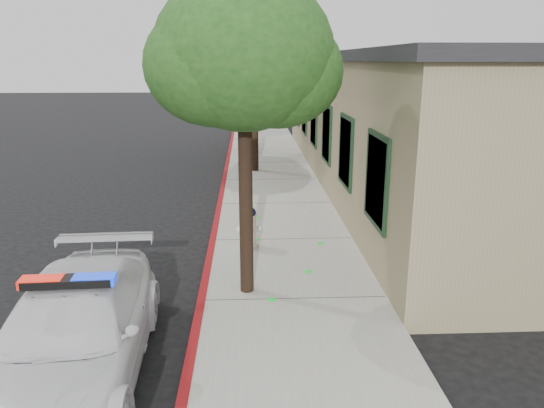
{
  "coord_description": "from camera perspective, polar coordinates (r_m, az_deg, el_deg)",
  "views": [
    {
      "loc": [
        0.88,
        -7.91,
        4.03
      ],
      "look_at": [
        1.38,
        2.87,
        1.0
      ],
      "focal_mm": 34.08,
      "sensor_mm": 36.0,
      "label": 1
    }
  ],
  "objects": [
    {
      "name": "clapboard_building",
      "position": [
        17.98,
        16.42,
        8.96
      ],
      "size": [
        7.3,
        20.89,
        4.24
      ],
      "color": "#90835E",
      "rests_on": "ground"
    },
    {
      "name": "sidewalk",
      "position": [
        11.63,
        1.06,
        -4.22
      ],
      "size": [
        3.2,
        60.0,
        0.15
      ],
      "primitive_type": "cube",
      "color": "gray",
      "rests_on": "ground"
    },
    {
      "name": "street_tree_near",
      "position": [
        8.26,
        -3.09,
        15.5
      ],
      "size": [
        3.1,
        2.82,
        5.17
      ],
      "rotation": [
        0.0,
        0.0,
        -0.38
      ],
      "color": "black",
      "rests_on": "sidewalk"
    },
    {
      "name": "red_curb",
      "position": [
        11.63,
        -6.55,
        -4.29
      ],
      "size": [
        0.14,
        60.0,
        0.16
      ],
      "primitive_type": "cube",
      "color": "maroon",
      "rests_on": "ground"
    },
    {
      "name": "ground",
      "position": [
        8.92,
        -8.18,
        -11.36
      ],
      "size": [
        120.0,
        120.0,
        0.0
      ],
      "primitive_type": "plane",
      "color": "black",
      "rests_on": "ground"
    },
    {
      "name": "street_tree_mid",
      "position": [
        18.47,
        -1.99,
        18.82
      ],
      "size": [
        3.7,
        3.4,
        6.5
      ],
      "rotation": [
        0.0,
        0.0,
        -0.33
      ],
      "color": "black",
      "rests_on": "sidewalk"
    },
    {
      "name": "street_tree_far",
      "position": [
        22.6,
        -3.17,
        15.99
      ],
      "size": [
        3.04,
        2.82,
        5.34
      ],
      "rotation": [
        0.0,
        0.0,
        -0.19
      ],
      "color": "black",
      "rests_on": "sidewalk"
    },
    {
      "name": "police_car",
      "position": [
        7.29,
        -21.03,
        -13.05
      ],
      "size": [
        2.04,
        4.56,
        1.42
      ],
      "rotation": [
        0.0,
        0.0,
        0.05
      ],
      "color": "white",
      "rests_on": "ground"
    },
    {
      "name": "fire_hydrant",
      "position": [
        10.99,
        -2.59,
        -2.51
      ],
      "size": [
        0.52,
        0.45,
        0.91
      ],
      "rotation": [
        0.0,
        0.0,
        0.1
      ],
      "color": "silver",
      "rests_on": "sidewalk"
    }
  ]
}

